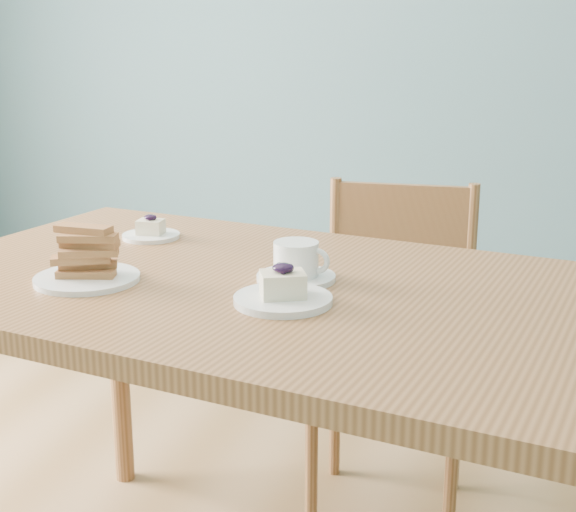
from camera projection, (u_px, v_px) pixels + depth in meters
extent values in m
cube|color=slate|center=(391.00, 23.00, 3.97)|extent=(5.00, 0.01, 2.70)
cube|color=#925F37|center=(272.00, 293.00, 1.59)|extent=(1.64, 1.09, 0.04)
cylinder|color=#925F37|center=(118.00, 359.00, 2.32)|extent=(0.06, 0.06, 0.77)
cube|color=#925F37|center=(390.00, 371.00, 2.14)|extent=(0.44, 0.42, 0.04)
cylinder|color=#925F37|center=(311.00, 469.00, 2.08)|extent=(0.03, 0.03, 0.40)
cylinder|color=#925F37|center=(450.00, 487.00, 2.00)|extent=(0.03, 0.03, 0.40)
cylinder|color=#925F37|center=(335.00, 412.00, 2.39)|extent=(0.03, 0.03, 0.40)
cylinder|color=#925F37|center=(456.00, 425.00, 2.31)|extent=(0.03, 0.03, 0.40)
cylinder|color=#925F37|center=(335.00, 259.00, 2.28)|extent=(0.03, 0.03, 0.46)
cylinder|color=#925F37|center=(470.00, 267.00, 2.19)|extent=(0.03, 0.03, 0.46)
cube|color=#925F37|center=(403.00, 216.00, 2.20)|extent=(0.36, 0.05, 0.18)
cylinder|color=#925F37|center=(368.00, 292.00, 2.28)|extent=(0.01, 0.01, 0.28)
cylinder|color=#925F37|center=(400.00, 295.00, 2.26)|extent=(0.01, 0.01, 0.28)
cylinder|color=#925F37|center=(431.00, 297.00, 2.24)|extent=(0.01, 0.01, 0.28)
cylinder|color=white|center=(283.00, 300.00, 1.46)|extent=(0.18, 0.18, 0.01)
cube|color=beige|center=(283.00, 284.00, 1.45)|extent=(0.10, 0.09, 0.05)
ellipsoid|color=black|center=(283.00, 268.00, 1.45)|extent=(0.04, 0.04, 0.02)
sphere|color=black|center=(290.00, 268.00, 1.45)|extent=(0.02, 0.02, 0.02)
sphere|color=black|center=(279.00, 267.00, 1.46)|extent=(0.02, 0.02, 0.02)
sphere|color=black|center=(283.00, 270.00, 1.44)|extent=(0.02, 0.02, 0.02)
cylinder|color=white|center=(151.00, 236.00, 1.94)|extent=(0.14, 0.14, 0.01)
cube|color=beige|center=(151.00, 227.00, 1.93)|extent=(0.06, 0.05, 0.03)
ellipsoid|color=black|center=(150.00, 217.00, 1.92)|extent=(0.03, 0.03, 0.01)
sphere|color=black|center=(154.00, 217.00, 1.92)|extent=(0.01, 0.01, 0.01)
sphere|color=black|center=(149.00, 217.00, 1.93)|extent=(0.01, 0.01, 0.01)
sphere|color=black|center=(150.00, 218.00, 1.92)|extent=(0.01, 0.01, 0.01)
cylinder|color=white|center=(296.00, 277.00, 1.60)|extent=(0.16, 0.16, 0.01)
cylinder|color=white|center=(296.00, 258.00, 1.59)|extent=(0.10, 0.10, 0.07)
cylinder|color=olive|center=(296.00, 245.00, 1.58)|extent=(0.08, 0.08, 0.00)
torus|color=white|center=(317.00, 261.00, 1.57)|extent=(0.05, 0.02, 0.05)
cylinder|color=white|center=(87.00, 278.00, 1.59)|extent=(0.21, 0.21, 0.01)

